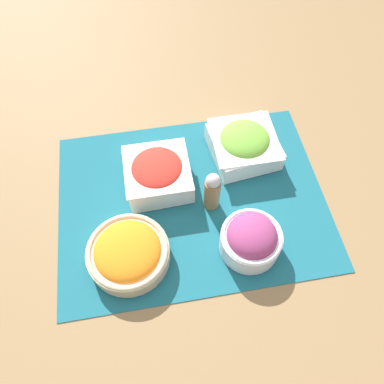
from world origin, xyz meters
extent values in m
plane|color=olive|center=(0.00, 0.00, 0.00)|extent=(3.00, 3.00, 0.00)
cube|color=#195B6B|center=(0.00, 0.00, 0.00)|extent=(0.60, 0.45, 0.00)
cube|color=white|center=(0.14, 0.11, 0.03)|extent=(0.16, 0.16, 0.05)
cube|color=white|center=(0.14, 0.11, 0.06)|extent=(0.15, 0.15, 0.00)
ellipsoid|color=#6BAD38|center=(0.14, 0.11, 0.06)|extent=(0.12, 0.12, 0.05)
cube|color=white|center=(-0.07, 0.06, 0.03)|extent=(0.15, 0.15, 0.06)
cube|color=white|center=(-0.07, 0.06, 0.06)|extent=(0.14, 0.14, 0.00)
ellipsoid|color=red|center=(-0.07, 0.06, 0.06)|extent=(0.12, 0.12, 0.03)
cylinder|color=silver|center=(0.10, -0.14, 0.03)|extent=(0.13, 0.13, 0.05)
torus|color=silver|center=(0.10, -0.14, 0.06)|extent=(0.12, 0.12, 0.01)
ellipsoid|color=#93386B|center=(0.10, -0.14, 0.06)|extent=(0.10, 0.10, 0.06)
cylinder|color=#C6B28E|center=(-0.15, -0.12, 0.02)|extent=(0.17, 0.17, 0.04)
torus|color=#C6B28E|center=(-0.15, -0.12, 0.04)|extent=(0.16, 0.16, 0.01)
ellipsoid|color=orange|center=(-0.15, -0.12, 0.04)|extent=(0.13, 0.13, 0.04)
cylinder|color=olive|center=(0.04, -0.02, 0.05)|extent=(0.03, 0.03, 0.09)
sphere|color=#B2B2B7|center=(0.04, -0.02, 0.10)|extent=(0.03, 0.03, 0.03)
camera|label=1|loc=(-0.07, -0.42, 0.74)|focal=35.00mm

